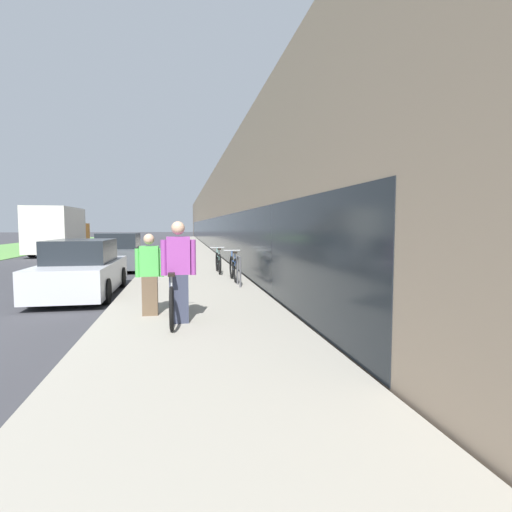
{
  "coord_description": "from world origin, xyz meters",
  "views": [
    {
      "loc": [
        5.23,
        -6.21,
        1.85
      ],
      "look_at": [
        8.57,
        11.48,
        0.47
      ],
      "focal_mm": 28.0,
      "sensor_mm": 36.0,
      "label": 1
    }
  ],
  "objects_px": {
    "cruiser_bike_middle": "(218,262)",
    "vintage_roadster_curbside": "(119,253)",
    "person_bystander": "(150,274)",
    "parked_sedan_curbside": "(82,270)",
    "tandem_bicycle": "(172,298)",
    "moving_truck": "(59,231)",
    "person_rider": "(179,272)",
    "bike_rack_hoop": "(239,268)",
    "cruiser_bike_nearest": "(234,268)"
  },
  "relations": [
    {
      "from": "bike_rack_hoop",
      "to": "moving_truck",
      "type": "distance_m",
      "value": 18.35
    },
    {
      "from": "person_rider",
      "to": "cruiser_bike_middle",
      "type": "height_order",
      "value": "person_rider"
    },
    {
      "from": "moving_truck",
      "to": "bike_rack_hoop",
      "type": "bearing_deg",
      "value": -60.2
    },
    {
      "from": "person_rider",
      "to": "person_bystander",
      "type": "bearing_deg",
      "value": 127.99
    },
    {
      "from": "cruiser_bike_middle",
      "to": "person_bystander",
      "type": "bearing_deg",
      "value": -106.2
    },
    {
      "from": "tandem_bicycle",
      "to": "cruiser_bike_middle",
      "type": "height_order",
      "value": "tandem_bicycle"
    },
    {
      "from": "cruiser_bike_middle",
      "to": "moving_truck",
      "type": "bearing_deg",
      "value": 124.85
    },
    {
      "from": "cruiser_bike_middle",
      "to": "vintage_roadster_curbside",
      "type": "bearing_deg",
      "value": 140.0
    },
    {
      "from": "tandem_bicycle",
      "to": "person_rider",
      "type": "relative_size",
      "value": 1.34
    },
    {
      "from": "cruiser_bike_middle",
      "to": "moving_truck",
      "type": "distance_m",
      "value": 15.49
    },
    {
      "from": "vintage_roadster_curbside",
      "to": "person_bystander",
      "type": "bearing_deg",
      "value": -78.65
    },
    {
      "from": "tandem_bicycle",
      "to": "vintage_roadster_curbside",
      "type": "height_order",
      "value": "vintage_roadster_curbside"
    },
    {
      "from": "person_bystander",
      "to": "cruiser_bike_middle",
      "type": "relative_size",
      "value": 0.89
    },
    {
      "from": "person_rider",
      "to": "moving_truck",
      "type": "bearing_deg",
      "value": 110.59
    },
    {
      "from": "person_bystander",
      "to": "parked_sedan_curbside",
      "type": "distance_m",
      "value": 3.98
    },
    {
      "from": "person_rider",
      "to": "vintage_roadster_curbside",
      "type": "height_order",
      "value": "person_rider"
    },
    {
      "from": "tandem_bicycle",
      "to": "parked_sedan_curbside",
      "type": "height_order",
      "value": "parked_sedan_curbside"
    },
    {
      "from": "cruiser_bike_nearest",
      "to": "vintage_roadster_curbside",
      "type": "relative_size",
      "value": 0.43
    },
    {
      "from": "cruiser_bike_nearest",
      "to": "parked_sedan_curbside",
      "type": "bearing_deg",
      "value": -166.88
    },
    {
      "from": "person_rider",
      "to": "bike_rack_hoop",
      "type": "distance_m",
      "value": 4.33
    },
    {
      "from": "bike_rack_hoop",
      "to": "person_rider",
      "type": "bearing_deg",
      "value": -112.22
    },
    {
      "from": "person_bystander",
      "to": "vintage_roadster_curbside",
      "type": "bearing_deg",
      "value": 101.35
    },
    {
      "from": "person_bystander",
      "to": "parked_sedan_curbside",
      "type": "bearing_deg",
      "value": 120.02
    },
    {
      "from": "tandem_bicycle",
      "to": "cruiser_bike_middle",
      "type": "distance_m",
      "value": 7.09
    },
    {
      "from": "tandem_bicycle",
      "to": "vintage_roadster_curbside",
      "type": "bearing_deg",
      "value": 103.18
    },
    {
      "from": "tandem_bicycle",
      "to": "parked_sedan_curbside",
      "type": "xyz_separation_m",
      "value": [
        -2.41,
        3.85,
        0.13
      ]
    },
    {
      "from": "person_bystander",
      "to": "bike_rack_hoop",
      "type": "xyz_separation_m",
      "value": [
        2.17,
        3.3,
        -0.26
      ]
    },
    {
      "from": "parked_sedan_curbside",
      "to": "cruiser_bike_nearest",
      "type": "bearing_deg",
      "value": 13.12
    },
    {
      "from": "cruiser_bike_nearest",
      "to": "parked_sedan_curbside",
      "type": "height_order",
      "value": "parked_sedan_curbside"
    },
    {
      "from": "person_bystander",
      "to": "moving_truck",
      "type": "relative_size",
      "value": 0.23
    },
    {
      "from": "vintage_roadster_curbside",
      "to": "moving_truck",
      "type": "xyz_separation_m",
      "value": [
        -4.98,
        9.45,
        0.8
      ]
    },
    {
      "from": "cruiser_bike_middle",
      "to": "vintage_roadster_curbside",
      "type": "distance_m",
      "value": 5.03
    },
    {
      "from": "parked_sedan_curbside",
      "to": "vintage_roadster_curbside",
      "type": "distance_m",
      "value": 6.32
    },
    {
      "from": "person_bystander",
      "to": "cruiser_bike_nearest",
      "type": "relative_size",
      "value": 0.89
    },
    {
      "from": "tandem_bicycle",
      "to": "vintage_roadster_curbside",
      "type": "relative_size",
      "value": 0.59
    },
    {
      "from": "person_rider",
      "to": "person_bystander",
      "type": "relative_size",
      "value": 1.15
    },
    {
      "from": "person_rider",
      "to": "bike_rack_hoop",
      "type": "relative_size",
      "value": 2.09
    },
    {
      "from": "bike_rack_hoop",
      "to": "person_bystander",
      "type": "bearing_deg",
      "value": -123.34
    },
    {
      "from": "person_bystander",
      "to": "bike_rack_hoop",
      "type": "height_order",
      "value": "person_bystander"
    },
    {
      "from": "cruiser_bike_nearest",
      "to": "person_rider",
      "type": "bearing_deg",
      "value": -107.72
    },
    {
      "from": "person_rider",
      "to": "bike_rack_hoop",
      "type": "bearing_deg",
      "value": 67.78
    },
    {
      "from": "parked_sedan_curbside",
      "to": "bike_rack_hoop",
      "type": "bearing_deg",
      "value": -1.87
    },
    {
      "from": "tandem_bicycle",
      "to": "person_bystander",
      "type": "relative_size",
      "value": 1.53
    },
    {
      "from": "tandem_bicycle",
      "to": "cruiser_bike_middle",
      "type": "xyz_separation_m",
      "value": [
        1.47,
        6.93,
        -0.0
      ]
    },
    {
      "from": "parked_sedan_curbside",
      "to": "tandem_bicycle",
      "type": "bearing_deg",
      "value": -57.93
    },
    {
      "from": "person_rider",
      "to": "parked_sedan_curbside",
      "type": "distance_m",
      "value": 4.86
    },
    {
      "from": "cruiser_bike_nearest",
      "to": "moving_truck",
      "type": "distance_m",
      "value": 17.41
    },
    {
      "from": "person_bystander",
      "to": "parked_sedan_curbside",
      "type": "xyz_separation_m",
      "value": [
        -1.99,
        3.44,
        -0.26
      ]
    },
    {
      "from": "bike_rack_hoop",
      "to": "cruiser_bike_nearest",
      "type": "distance_m",
      "value": 1.11
    },
    {
      "from": "vintage_roadster_curbside",
      "to": "parked_sedan_curbside",
      "type": "bearing_deg",
      "value": -90.26
    }
  ]
}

